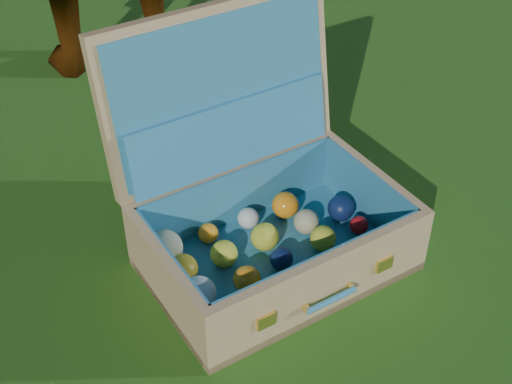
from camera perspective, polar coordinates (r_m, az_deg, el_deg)
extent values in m
plane|color=#215114|center=(1.58, -4.26, -6.11)|extent=(60.00, 60.00, 0.00)
cube|color=tan|center=(1.58, 1.61, -5.64)|extent=(0.57, 0.41, 0.02)
cube|color=tan|center=(1.43, 5.45, -7.59)|extent=(0.54, 0.07, 0.16)
cube|color=tan|center=(1.64, -1.62, -0.33)|extent=(0.54, 0.07, 0.16)
cube|color=tan|center=(1.44, -7.12, -7.39)|extent=(0.05, 0.32, 0.16)
cube|color=tan|center=(1.66, 9.22, -0.46)|extent=(0.05, 0.32, 0.16)
cube|color=teal|center=(1.57, 1.62, -5.31)|extent=(0.53, 0.37, 0.01)
cube|color=teal|center=(1.43, 5.17, -7.01)|extent=(0.50, 0.05, 0.14)
cube|color=teal|center=(1.63, -1.40, -0.29)|extent=(0.50, 0.05, 0.14)
cube|color=teal|center=(1.44, -6.70, -6.93)|extent=(0.04, 0.32, 0.14)
cube|color=teal|center=(1.64, 8.91, -0.33)|extent=(0.04, 0.32, 0.14)
cube|color=tan|center=(1.54, -2.92, 8.30)|extent=(0.55, 0.15, 0.36)
cube|color=teal|center=(1.52, -2.58, 8.12)|extent=(0.51, 0.11, 0.32)
cube|color=teal|center=(1.56, -1.99, 4.59)|extent=(0.49, 0.09, 0.15)
cube|color=#F2C659|center=(1.37, 0.83, -10.28)|extent=(0.04, 0.01, 0.03)
cube|color=#F2C659|center=(1.50, 10.24, -5.70)|extent=(0.04, 0.01, 0.03)
cylinder|color=teal|center=(1.43, 6.04, -8.60)|extent=(0.12, 0.02, 0.01)
cube|color=#F2C659|center=(1.41, 4.08, -9.30)|extent=(0.01, 0.02, 0.01)
cube|color=#F2C659|center=(1.46, 7.59, -7.57)|extent=(0.01, 0.02, 0.01)
sphere|color=silver|center=(1.39, -2.95, -10.37)|extent=(0.07, 0.07, 0.07)
sphere|color=yellow|center=(1.45, 0.81, -8.29)|extent=(0.06, 0.06, 0.06)
sphere|color=yellow|center=(1.48, 4.39, -7.22)|extent=(0.06, 0.06, 0.06)
sphere|color=#AE0D13|center=(1.54, 7.47, -5.63)|extent=(0.04, 0.04, 0.04)
sphere|color=yellow|center=(1.58, 9.87, -4.15)|extent=(0.06, 0.06, 0.06)
sphere|color=silver|center=(1.45, -4.61, -8.09)|extent=(0.07, 0.07, 0.07)
sphere|color=orange|center=(1.48, -0.72, -7.01)|extent=(0.06, 0.06, 0.06)
sphere|color=#0E1C46|center=(1.53, 2.05, -5.37)|extent=(0.05, 0.05, 0.05)
sphere|color=yellow|center=(1.58, 5.38, -3.71)|extent=(0.06, 0.06, 0.06)
sphere|color=#AE0D13|center=(1.63, 8.24, -2.64)|extent=(0.04, 0.04, 0.04)
sphere|color=#BE9019|center=(1.50, -5.89, -6.13)|extent=(0.06, 0.06, 0.06)
sphere|color=yellow|center=(1.53, -2.58, -4.95)|extent=(0.06, 0.06, 0.06)
sphere|color=yellow|center=(1.57, 0.71, -3.60)|extent=(0.06, 0.06, 0.06)
sphere|color=beige|center=(1.62, 4.04, -2.38)|extent=(0.06, 0.06, 0.06)
sphere|color=#0E1C46|center=(1.66, 6.82, -1.30)|extent=(0.06, 0.06, 0.06)
sphere|color=beige|center=(1.55, -7.28, -4.42)|extent=(0.08, 0.08, 0.08)
sphere|color=orange|center=(1.60, -3.85, -3.31)|extent=(0.05, 0.05, 0.05)
sphere|color=silver|center=(1.63, -0.63, -2.11)|extent=(0.05, 0.05, 0.05)
sphere|color=orange|center=(1.65, 2.36, -1.05)|extent=(0.06, 0.06, 0.06)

